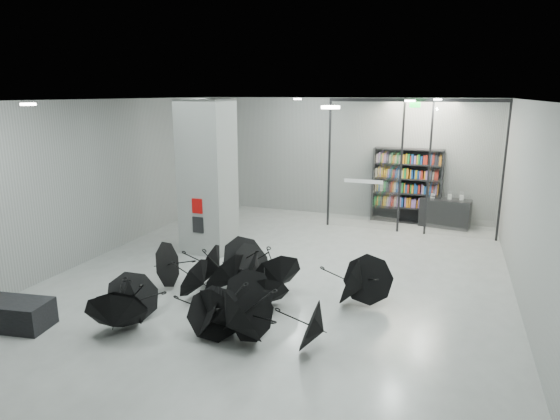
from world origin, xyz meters
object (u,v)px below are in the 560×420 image
(bench, at_px, (8,313))
(shop_counter, at_px, (445,213))
(column, at_px, (208,177))
(umbrella_cluster, at_px, (230,296))
(bookshelf, at_px, (407,186))

(bench, height_order, shop_counter, shop_counter)
(column, height_order, umbrella_cluster, column)
(umbrella_cluster, bearing_deg, bench, -151.42)
(column, relative_size, shop_counter, 2.65)
(bookshelf, distance_m, shop_counter, 1.47)
(column, height_order, bench, column)
(bookshelf, bearing_deg, bench, -118.78)
(bench, xyz_separation_m, bookshelf, (6.07, 9.95, 0.96))
(bookshelf, relative_size, shop_counter, 1.60)
(column, bearing_deg, bench, -104.80)
(shop_counter, bearing_deg, column, -133.34)
(bench, height_order, bookshelf, bookshelf)
(shop_counter, bearing_deg, bookshelf, 179.83)
(shop_counter, xyz_separation_m, umbrella_cluster, (-3.77, -7.82, -0.14))
(bench, distance_m, bookshelf, 11.70)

